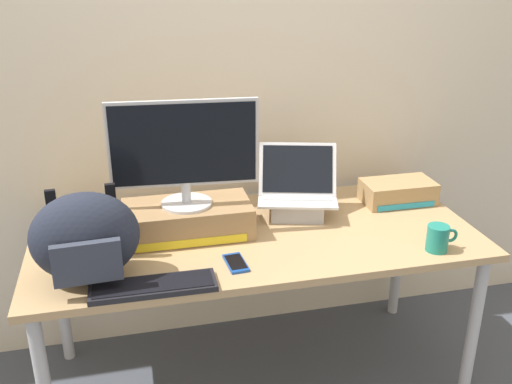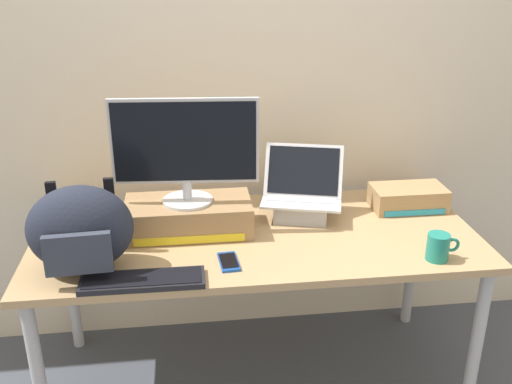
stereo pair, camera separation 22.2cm
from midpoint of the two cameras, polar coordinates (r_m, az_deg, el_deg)
The scene contains 12 objects.
ground_plane at distance 2.76m, azimuth -2.42°, elevation -17.71°, with size 20.00×20.00×0.00m, color #474C56.
back_wall at distance 2.65m, azimuth -4.98°, elevation 11.92°, with size 7.00×0.10×2.60m, color beige.
desk at distance 2.39m, azimuth -2.67°, elevation -5.51°, with size 1.78×0.80×0.73m.
toner_box_yellow at distance 2.35m, azimuth -9.44°, elevation -2.73°, with size 0.51×0.26×0.13m.
desktop_monitor at distance 2.25m, azimuth -9.90°, elevation 3.92°, with size 0.57×0.20×0.42m.
open_laptop at distance 2.50m, azimuth 1.53°, elevation -0.83°, with size 0.38×0.32×0.29m.
external_keyboard at distance 2.03m, azimuth -13.20°, elevation -9.08°, with size 0.43×0.13×0.02m.
messenger_backpack at distance 2.09m, azimuth -19.39°, elevation -4.31°, with size 0.38×0.29×0.32m.
coffee_mug at distance 2.28m, azimuth 14.81°, elevation -4.46°, with size 0.13×0.08×0.10m.
cell_phone at distance 2.14m, azimuth -5.00°, elevation -7.03°, with size 0.08×0.14×0.01m.
plush_toy at distance 2.38m, azimuth -21.73°, elevation -4.38°, with size 0.09×0.09×0.09m.
toner_box_cyan at distance 2.68m, azimuth 11.47°, elevation -0.03°, with size 0.32×0.18×0.10m.
Camera 1 is at (-0.48, -2.06, 1.78)m, focal length 40.76 mm.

